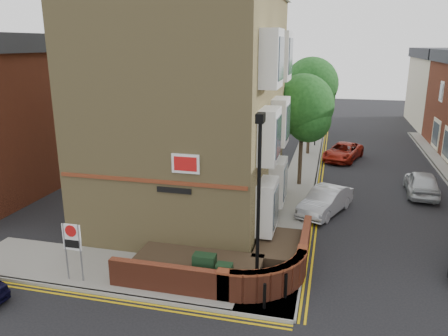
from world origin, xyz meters
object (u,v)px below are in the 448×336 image
Objects in this scene: utility_cabinet_large at (205,270)px; zone_sign at (72,242)px; lamppost at (258,207)px; silver_car_near at (325,201)px.

utility_cabinet_large is 0.55× the size of zone_sign.
lamppost is 6.85m from zone_sign.
lamppost is 9.17m from silver_car_near.
zone_sign is (-4.70, -0.80, 0.92)m from utility_cabinet_large.
zone_sign is 0.54× the size of silver_car_near.
lamppost is at bearing -80.94° from silver_car_near.
lamppost reaches higher than utility_cabinet_large.
utility_cabinet_large is (-1.90, 0.10, -2.62)m from lamppost.
zone_sign is 12.70m from silver_car_near.
silver_car_near is (3.98, 8.42, -0.05)m from utility_cabinet_large.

